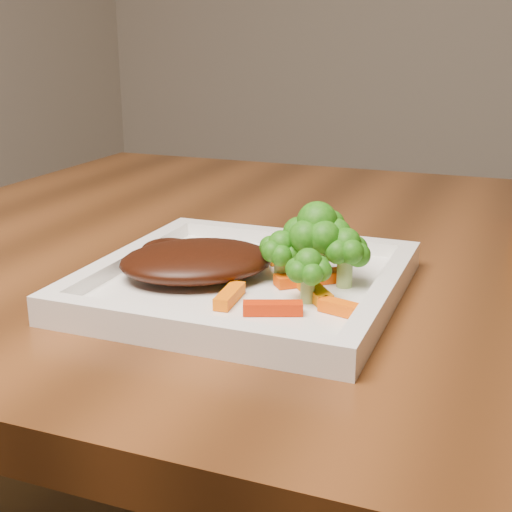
% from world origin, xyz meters
% --- Properties ---
extents(plate, '(0.27, 0.27, 0.01)m').
position_xyz_m(plate, '(-0.46, -0.28, 0.76)').
color(plate, white).
rests_on(plate, dining_table).
extents(steak, '(0.18, 0.17, 0.03)m').
position_xyz_m(steak, '(-0.51, -0.28, 0.78)').
color(steak, '#331107').
rests_on(steak, plate).
extents(broccoli_0, '(0.09, 0.09, 0.07)m').
position_xyz_m(broccoli_0, '(-0.41, -0.25, 0.80)').
color(broccoli_0, '#2A7713').
rests_on(broccoli_0, plate).
extents(broccoli_1, '(0.07, 0.07, 0.06)m').
position_xyz_m(broccoli_1, '(-0.38, -0.26, 0.79)').
color(broccoli_1, '#156E12').
rests_on(broccoli_1, plate).
extents(broccoli_2, '(0.05, 0.05, 0.06)m').
position_xyz_m(broccoli_2, '(-0.40, -0.31, 0.79)').
color(broccoli_2, '#127114').
rests_on(broccoli_2, plate).
extents(broccoli_3, '(0.05, 0.05, 0.06)m').
position_xyz_m(broccoli_3, '(-0.43, -0.27, 0.79)').
color(broccoli_3, '#305B0F').
rests_on(broccoli_3, plate).
extents(carrot_0, '(0.05, 0.03, 0.01)m').
position_xyz_m(carrot_0, '(-0.41, -0.34, 0.77)').
color(carrot_0, red).
rests_on(carrot_0, plate).
extents(carrot_1, '(0.05, 0.02, 0.01)m').
position_xyz_m(carrot_1, '(-0.36, -0.32, 0.77)').
color(carrot_1, '#FF5C04').
rests_on(carrot_1, plate).
extents(carrot_2, '(0.02, 0.05, 0.01)m').
position_xyz_m(carrot_2, '(-0.46, -0.33, 0.77)').
color(carrot_2, '#FF6B04').
rests_on(carrot_2, plate).
extents(carrot_4, '(0.05, 0.05, 0.01)m').
position_xyz_m(carrot_4, '(-0.44, -0.21, 0.77)').
color(carrot_4, '#CD6103').
rests_on(carrot_4, plate).
extents(carrot_5, '(0.04, 0.05, 0.01)m').
position_xyz_m(carrot_5, '(-0.39, -0.29, 0.77)').
color(carrot_5, orange).
rests_on(carrot_5, plate).
extents(carrot_6, '(0.06, 0.05, 0.01)m').
position_xyz_m(carrot_6, '(-0.41, -0.26, 0.77)').
color(carrot_6, '#EA4803').
rests_on(carrot_6, plate).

